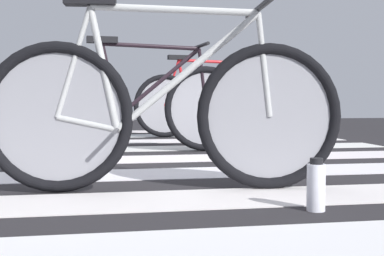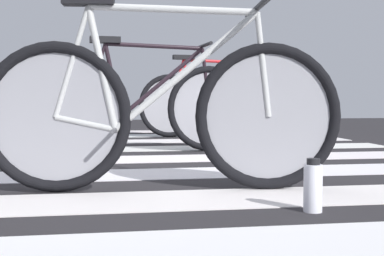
{
  "view_description": "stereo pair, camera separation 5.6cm",
  "coord_description": "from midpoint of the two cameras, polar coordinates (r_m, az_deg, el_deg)",
  "views": [
    {
      "loc": [
        -0.05,
        -3.52,
        0.47
      ],
      "look_at": [
        0.45,
        -0.68,
        0.3
      ],
      "focal_mm": 48.0,
      "sensor_mm": 36.0,
      "label": 1
    },
    {
      "loc": [
        0.01,
        -3.52,
        0.47
      ],
      "look_at": [
        0.45,
        -0.68,
        0.3
      ],
      "focal_mm": 48.0,
      "sensor_mm": 36.0,
      "label": 2
    }
  ],
  "objects": [
    {
      "name": "bicycle_2_of_3",
      "position": [
        4.2,
        -4.46,
        2.5
      ],
      "size": [
        1.73,
        0.52,
        0.93
      ],
      "rotation": [
        0.0,
        0.0,
        0.09
      ],
      "color": "black",
      "rests_on": "ground"
    },
    {
      "name": "bicycle_1_of_3",
      "position": [
        2.46,
        -2.65,
        1.88
      ],
      "size": [
        1.73,
        0.52,
        0.93
      ],
      "rotation": [
        0.0,
        0.0,
        -0.09
      ],
      "color": "black",
      "rests_on": "ground"
    },
    {
      "name": "water_bottle",
      "position": [
        2.1,
        14.0,
        -6.32
      ],
      "size": [
        0.07,
        0.07,
        0.21
      ],
      "color": "white",
      "rests_on": "ground"
    },
    {
      "name": "bicycle_3_of_3",
      "position": [
        5.95,
        2.56,
        2.77
      ],
      "size": [
        1.73,
        0.52,
        0.93
      ],
      "rotation": [
        0.0,
        0.0,
        0.1
      ],
      "color": "black",
      "rests_on": "ground"
    },
    {
      "name": "crosswalk_markings",
      "position": [
        3.77,
        -8.74,
        -3.47
      ],
      "size": [
        5.45,
        6.53,
        0.0
      ],
      "color": "silver",
      "rests_on": "ground"
    },
    {
      "name": "ground",
      "position": [
        3.55,
        -8.47,
        -4.08
      ],
      "size": [
        18.0,
        14.0,
        0.02
      ],
      "color": "#242225"
    }
  ]
}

